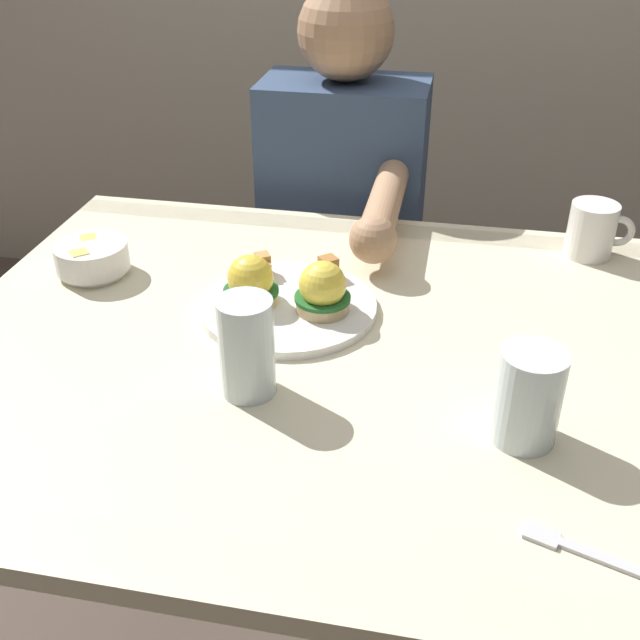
{
  "coord_description": "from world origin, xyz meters",
  "views": [
    {
      "loc": [
        0.13,
        -0.88,
        1.34
      ],
      "look_at": [
        -0.04,
        0.0,
        0.78
      ],
      "focal_mm": 42.3,
      "sensor_mm": 36.0,
      "label": 1
    }
  ],
  "objects_px": {
    "fork": "(591,554)",
    "diner_person": "(342,224)",
    "dining_table": "(348,406)",
    "water_glass_far": "(247,353)",
    "water_glass_near": "(527,400)",
    "eggs_benedict_plate": "(288,296)",
    "fruit_bowl": "(92,258)",
    "coffee_mug": "(593,229)"
  },
  "relations": [
    {
      "from": "water_glass_far",
      "to": "diner_person",
      "type": "height_order",
      "value": "diner_person"
    },
    {
      "from": "dining_table",
      "to": "fork",
      "type": "height_order",
      "value": "fork"
    },
    {
      "from": "water_glass_far",
      "to": "fruit_bowl",
      "type": "bearing_deg",
      "value": 142.61
    },
    {
      "from": "dining_table",
      "to": "fork",
      "type": "bearing_deg",
      "value": -47.54
    },
    {
      "from": "eggs_benedict_plate",
      "to": "water_glass_near",
      "type": "distance_m",
      "value": 0.41
    },
    {
      "from": "dining_table",
      "to": "water_glass_far",
      "type": "bearing_deg",
      "value": -132.07
    },
    {
      "from": "fruit_bowl",
      "to": "coffee_mug",
      "type": "xyz_separation_m",
      "value": [
        0.81,
        0.23,
        0.02
      ]
    },
    {
      "from": "dining_table",
      "to": "water_glass_near",
      "type": "height_order",
      "value": "water_glass_near"
    },
    {
      "from": "coffee_mug",
      "to": "diner_person",
      "type": "distance_m",
      "value": 0.55
    },
    {
      "from": "diner_person",
      "to": "water_glass_far",
      "type": "bearing_deg",
      "value": -90.04
    },
    {
      "from": "water_glass_near",
      "to": "diner_person",
      "type": "xyz_separation_m",
      "value": [
        -0.34,
        0.75,
        -0.14
      ]
    },
    {
      "from": "diner_person",
      "to": "eggs_benedict_plate",
      "type": "bearing_deg",
      "value": -89.59
    },
    {
      "from": "fruit_bowl",
      "to": "water_glass_far",
      "type": "height_order",
      "value": "water_glass_far"
    },
    {
      "from": "dining_table",
      "to": "water_glass_far",
      "type": "relative_size",
      "value": 8.85
    },
    {
      "from": "water_glass_near",
      "to": "fork",
      "type": "bearing_deg",
      "value": -69.83
    },
    {
      "from": "water_glass_near",
      "to": "water_glass_far",
      "type": "height_order",
      "value": "water_glass_far"
    },
    {
      "from": "fruit_bowl",
      "to": "fork",
      "type": "distance_m",
      "value": 0.88
    },
    {
      "from": "fork",
      "to": "diner_person",
      "type": "xyz_separation_m",
      "value": [
        -0.41,
        0.92,
        -0.09
      ]
    },
    {
      "from": "fork",
      "to": "diner_person",
      "type": "height_order",
      "value": "diner_person"
    },
    {
      "from": "eggs_benedict_plate",
      "to": "dining_table",
      "type": "bearing_deg",
      "value": -35.91
    },
    {
      "from": "water_glass_near",
      "to": "dining_table",
      "type": "bearing_deg",
      "value": 146.94
    },
    {
      "from": "eggs_benedict_plate",
      "to": "coffee_mug",
      "type": "relative_size",
      "value": 2.43
    },
    {
      "from": "water_glass_far",
      "to": "dining_table",
      "type": "bearing_deg",
      "value": 47.93
    },
    {
      "from": "dining_table",
      "to": "water_glass_far",
      "type": "height_order",
      "value": "water_glass_far"
    },
    {
      "from": "fruit_bowl",
      "to": "water_glass_far",
      "type": "xyz_separation_m",
      "value": [
        0.34,
        -0.26,
        0.03
      ]
    },
    {
      "from": "fruit_bowl",
      "to": "water_glass_far",
      "type": "bearing_deg",
      "value": -37.39
    },
    {
      "from": "coffee_mug",
      "to": "water_glass_far",
      "type": "bearing_deg",
      "value": -134.07
    },
    {
      "from": "fork",
      "to": "eggs_benedict_plate",
      "type": "bearing_deg",
      "value": 135.18
    },
    {
      "from": "water_glass_far",
      "to": "water_glass_near",
      "type": "bearing_deg",
      "value": -4.33
    },
    {
      "from": "eggs_benedict_plate",
      "to": "fruit_bowl",
      "type": "relative_size",
      "value": 2.25
    },
    {
      "from": "eggs_benedict_plate",
      "to": "water_glass_far",
      "type": "distance_m",
      "value": 0.21
    },
    {
      "from": "water_glass_near",
      "to": "eggs_benedict_plate",
      "type": "bearing_deg",
      "value": 146.01
    },
    {
      "from": "dining_table",
      "to": "fruit_bowl",
      "type": "distance_m",
      "value": 0.49
    },
    {
      "from": "fruit_bowl",
      "to": "diner_person",
      "type": "xyz_separation_m",
      "value": [
        0.34,
        0.47,
        -0.12
      ]
    },
    {
      "from": "eggs_benedict_plate",
      "to": "coffee_mug",
      "type": "bearing_deg",
      "value": 31.32
    },
    {
      "from": "eggs_benedict_plate",
      "to": "diner_person",
      "type": "bearing_deg",
      "value": 90.41
    },
    {
      "from": "dining_table",
      "to": "coffee_mug",
      "type": "distance_m",
      "value": 0.54
    },
    {
      "from": "water_glass_far",
      "to": "diner_person",
      "type": "xyz_separation_m",
      "value": [
        0.0,
        0.73,
        -0.15
      ]
    },
    {
      "from": "fork",
      "to": "fruit_bowl",
      "type": "bearing_deg",
      "value": 148.56
    },
    {
      "from": "dining_table",
      "to": "water_glass_near",
      "type": "xyz_separation_m",
      "value": [
        0.23,
        -0.15,
        0.16
      ]
    },
    {
      "from": "eggs_benedict_plate",
      "to": "fruit_bowl",
      "type": "bearing_deg",
      "value": 170.72
    },
    {
      "from": "water_glass_near",
      "to": "water_glass_far",
      "type": "distance_m",
      "value": 0.35
    }
  ]
}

